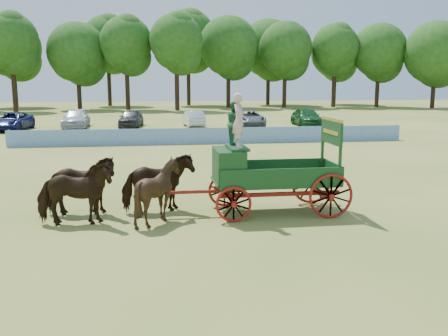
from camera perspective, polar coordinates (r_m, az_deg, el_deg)
ground at (r=15.81m, az=10.62°, el=-5.48°), size 160.00×160.00×0.00m
horse_lead_left at (r=15.07m, az=-16.70°, el=-2.83°), size 2.22×1.01×1.88m
horse_lead_right at (r=16.13m, az=-16.15°, el=-1.96°), size 2.24×1.04×1.88m
horse_wheel_left at (r=14.90m, az=-7.52°, el=-2.62°), size 1.97×1.82×1.88m
horse_wheel_right at (r=15.97m, az=-7.59°, el=-1.76°), size 2.40×1.52×1.88m
farm_dray at (r=15.63m, az=3.36°, el=0.48°), size 6.00×2.00×3.80m
sponsor_banner at (r=32.84m, az=-1.21°, el=3.72°), size 26.00×0.08×1.05m
parked_cars at (r=44.59m, az=-12.85°, el=5.45°), size 37.12×7.39×1.53m
treeline at (r=74.60m, az=-6.79°, el=13.76°), size 88.27×23.46×15.00m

